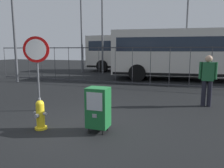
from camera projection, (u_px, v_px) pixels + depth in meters
The scene contains 12 objects.
ground_plane at pixel (84, 128), 5.18m from camera, with size 60.00×60.00×0.00m, color black.
fire_hydrant at pixel (40, 115), 5.07m from camera, with size 0.33×0.32×0.75m.
newspaper_box_primary at pixel (98, 107), 4.87m from camera, with size 0.48×0.42×1.02m.
stop_sign at pixel (37, 58), 6.41m from camera, with size 0.71×0.31×2.23m.
pedestrian at pixel (208, 78), 7.05m from camera, with size 0.55×0.22×1.67m.
fence_barrier at pixel (141, 66), 11.27m from camera, with size 18.03×0.04×2.00m.
bus_near at pixel (201, 52), 12.99m from camera, with size 10.72×3.76×3.00m.
bus_far at pixel (150, 51), 17.48m from camera, with size 10.66×3.41×3.00m.
street_light_near_left at pixel (81, 26), 17.57m from camera, with size 0.32×0.32×6.32m.
street_light_near_right at pixel (13, 8), 12.01m from camera, with size 0.32×0.32×7.15m.
street_light_far_left at pixel (102, 9), 16.51m from camera, with size 0.32×0.32×8.62m.
street_light_far_right at pixel (188, 9), 16.34m from camera, with size 0.32×0.32×8.54m.
Camera 1 is at (2.26, -4.46, 1.85)m, focal length 34.95 mm.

